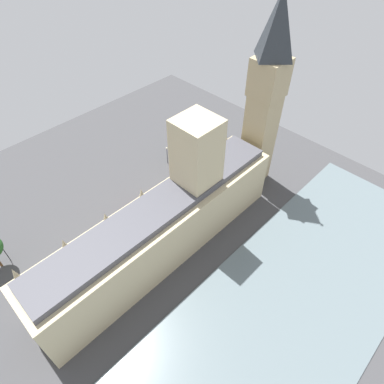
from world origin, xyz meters
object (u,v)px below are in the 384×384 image
at_px(street_lamp_near_tower, 3,250).
at_px(plane_tree_trailing, 178,145).
at_px(clock_tower, 266,96).
at_px(pedestrian_by_river_gate, 201,180).
at_px(pedestrian_opposite_hall, 62,284).
at_px(double_decker_bus_corner, 143,207).
at_px(car_yellow_cab_leading, 120,230).
at_px(car_black_kerbside, 184,181).
at_px(pedestrian_under_trees, 165,210).
at_px(street_lamp_slot_10, 167,152).
at_px(car_white_far_end, 66,253).
at_px(parliament_building, 167,222).

bearing_deg(street_lamp_near_tower, plane_tree_trailing, -91.12).
xyz_separation_m(clock_tower, plane_tree_trailing, (22.68, 10.40, -22.02)).
bearing_deg(clock_tower, street_lamp_near_tower, 70.59).
distance_m(clock_tower, pedestrian_by_river_gate, 31.69).
bearing_deg(pedestrian_opposite_hall, clock_tower, 170.39).
height_order(double_decker_bus_corner, car_yellow_cab_leading, double_decker_bus_corner).
bearing_deg(car_black_kerbside, pedestrian_by_river_gate, -129.16).
bearing_deg(clock_tower, plane_tree_trailing, 24.64).
relative_size(pedestrian_opposite_hall, pedestrian_under_trees, 1.06).
height_order(clock_tower, pedestrian_under_trees, clock_tower).
bearing_deg(plane_tree_trailing, street_lamp_slot_10, 78.21).
distance_m(pedestrian_by_river_gate, street_lamp_slot_10, 14.61).
bearing_deg(street_lamp_slot_10, pedestrian_by_river_gate, -176.46).
relative_size(car_white_far_end, pedestrian_by_river_gate, 2.44).
height_order(pedestrian_under_trees, street_lamp_near_tower, street_lamp_near_tower).
xyz_separation_m(car_yellow_cab_leading, pedestrian_opposite_hall, (-2.99, 19.00, -0.13)).
height_order(double_decker_bus_corner, plane_tree_trailing, plane_tree_trailing).
distance_m(car_black_kerbside, plane_tree_trailing, 13.25).
relative_size(car_black_kerbside, car_white_far_end, 1.13).
bearing_deg(street_lamp_near_tower, car_black_kerbside, -102.48).
bearing_deg(car_yellow_cab_leading, pedestrian_under_trees, 75.42).
height_order(double_decker_bus_corner, car_white_far_end, double_decker_bus_corner).
xyz_separation_m(car_yellow_cab_leading, pedestrian_by_river_gate, (-1.85, -29.28, -0.12)).
relative_size(car_yellow_cab_leading, street_lamp_slot_10, 0.75).
bearing_deg(pedestrian_under_trees, car_yellow_cab_leading, -4.69).
bearing_deg(car_white_far_end, street_lamp_slot_10, -74.78).
xyz_separation_m(car_yellow_cab_leading, plane_tree_trailing, (11.38, -32.60, 4.82)).
relative_size(pedestrian_by_river_gate, street_lamp_slot_10, 0.27).
bearing_deg(parliament_building, double_decker_bus_corner, -11.38).
bearing_deg(car_black_kerbside, plane_tree_trailing, -36.52).
distance_m(pedestrian_by_river_gate, plane_tree_trailing, 14.50).
xyz_separation_m(double_decker_bus_corner, pedestrian_opposite_hall, (-3.64, 27.84, -1.88)).
bearing_deg(street_lamp_slot_10, street_lamp_near_tower, 89.74).
bearing_deg(clock_tower, car_white_far_end, 75.11).
relative_size(car_white_far_end, plane_tree_trailing, 0.52).
height_order(car_black_kerbside, street_lamp_slot_10, street_lamp_slot_10).
bearing_deg(parliament_building, pedestrian_opposite_hall, 69.69).
xyz_separation_m(clock_tower, pedestrian_under_trees, (8.30, 29.76, -27.02)).
height_order(car_black_kerbside, double_decker_bus_corner, double_decker_bus_corner).
height_order(car_black_kerbside, car_white_far_end, same).
xyz_separation_m(double_decker_bus_corner, pedestrian_under_trees, (-3.65, -4.41, -1.92)).
distance_m(pedestrian_opposite_hall, street_lamp_near_tower, 16.87).
xyz_separation_m(car_black_kerbside, car_white_far_end, (2.31, 38.97, -0.01)).
xyz_separation_m(pedestrian_under_trees, street_lamp_slot_10, (15.26, -15.17, 3.77)).
bearing_deg(double_decker_bus_corner, car_white_far_end, -95.50).
relative_size(car_black_kerbside, street_lamp_near_tower, 0.72).
height_order(parliament_building, double_decker_bus_corner, parliament_building).
bearing_deg(pedestrian_opposite_hall, street_lamp_near_tower, -72.42).
relative_size(car_yellow_cab_leading, plane_tree_trailing, 0.60).
bearing_deg(street_lamp_near_tower, street_lamp_slot_10, -90.26).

